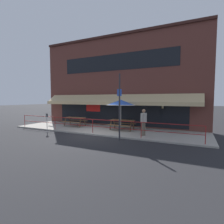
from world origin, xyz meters
TOP-DOWN VIEW (x-y plane):
  - ground_plane at (0.00, 0.00)m, footprint 120.00×120.00m
  - patio_deck at (0.00, 2.00)m, footprint 15.00×4.00m
  - restaurant_building at (0.00, 4.23)m, footprint 15.00×1.60m
  - patio_railing at (0.00, 0.30)m, footprint 13.84×0.04m
  - picnic_table_left at (-3.03, 2.22)m, footprint 1.80×1.42m
  - picnic_table_centre at (1.39, 2.24)m, footprint 1.80×1.42m
  - patio_umbrella_centre at (1.39, 1.99)m, footprint 2.14×2.14m
  - pedestrian_walking at (3.41, 0.97)m, footprint 0.31×0.61m
  - parking_meter_near at (-3.37, -0.58)m, footprint 0.15×0.16m
  - street_sign_pole at (2.34, -0.45)m, footprint 0.28×0.09m

SIDE VIEW (x-z plane):
  - ground_plane at x=0.00m, z-range 0.00..0.00m
  - patio_deck at x=0.00m, z-range 0.00..0.10m
  - picnic_table_left at x=-3.03m, z-range 0.33..1.08m
  - picnic_table_centre at x=1.39m, z-range 0.33..1.08m
  - patio_railing at x=0.00m, z-range 0.32..1.28m
  - pedestrian_walking at x=3.41m, z-range 0.20..1.91m
  - parking_meter_near at x=-3.37m, z-range 0.44..1.86m
  - street_sign_pole at x=2.34m, z-range 0.06..3.99m
  - patio_umbrella_centre at x=1.39m, z-range 0.99..3.37m
  - restaurant_building at x=0.00m, z-range -0.03..7.96m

